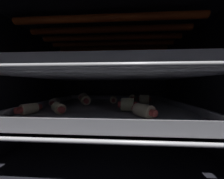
{
  "coord_description": "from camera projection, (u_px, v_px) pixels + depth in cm",
  "views": [
    {
      "loc": [
        2.98,
        -38.27,
        18.12
      ],
      "look_at": [
        0.0,
        8.38,
        16.27
      ],
      "focal_mm": 19.44,
      "sensor_mm": 36.0,
      "label": 1
    }
  ],
  "objects": [
    {
      "name": "ground_plane",
      "position": [
        110.0,
        143.0,
        0.39
      ],
      "size": [
        55.76,
        52.84,
        1.2
      ],
      "primitive_type": "cube",
      "color": "black"
    },
    {
      "name": "oven_wall_back",
      "position": [
        114.0,
        85.0,
        0.64
      ],
      "size": [
        55.76,
        1.2,
        35.76
      ],
      "primitive_type": "cube",
      "color": "black",
      "rests_on": "ground_plane"
    },
    {
      "name": "oven_wall_left",
      "position": [
        28.0,
        85.0,
        0.4
      ],
      "size": [
        1.2,
        50.44,
        35.76
      ],
      "primitive_type": "cube",
      "color": "black",
      "rests_on": "ground_plane"
    },
    {
      "name": "oven_wall_right",
      "position": [
        200.0,
        86.0,
        0.37
      ],
      "size": [
        1.2,
        50.44,
        35.76
      ],
      "primitive_type": "cube",
      "color": "black",
      "rests_on": "ground_plane"
    },
    {
      "name": "oven_ceiling",
      "position": [
        110.0,
        26.0,
        0.38
      ],
      "size": [
        55.76,
        52.84,
        1.2
      ],
      "primitive_type": "cube",
      "color": "black"
    },
    {
      "name": "heating_element",
      "position": [
        110.0,
        38.0,
        0.38
      ],
      "size": [
        42.69,
        23.85,
        1.66
      ],
      "color": "#F25919"
    },
    {
      "name": "oven_rack_lower",
      "position": [
        110.0,
        110.0,
        0.39
      ],
      "size": [
        50.86,
        49.43,
        0.66
      ],
      "color": "#B7B7BC"
    },
    {
      "name": "baking_tray_lower",
      "position": [
        110.0,
        107.0,
        0.39
      ],
      "size": [
        42.68,
        40.58,
        2.49
      ],
      "color": "gray",
      "rests_on": "oven_rack_lower"
    },
    {
      "name": "pig_in_blanket_lower_0",
      "position": [
        128.0,
        105.0,
        0.31
      ],
      "size": [
        5.02,
        3.84,
        3.38
      ],
      "rotation": [
        0.0,
        0.0,
        4.55
      ],
      "color": "beige",
      "rests_on": "baking_tray_lower"
    },
    {
      "name": "pig_in_blanket_lower_1",
      "position": [
        113.0,
        99.0,
        0.45
      ],
      "size": [
        2.73,
        6.34,
        2.51
      ],
      "rotation": [
        0.0,
        0.0,
        0.06
      ],
      "color": "beige",
      "rests_on": "baking_tray_lower"
    },
    {
      "name": "pig_in_blanket_lower_2",
      "position": [
        144.0,
        111.0,
        0.25
      ],
      "size": [
        4.61,
        5.93,
        2.72
      ],
      "rotation": [
        0.0,
        0.0,
        0.59
      ],
      "color": "beige",
      "rests_on": "baking_tray_lower"
    },
    {
      "name": "pig_in_blanket_lower_3",
      "position": [
        144.0,
        99.0,
        0.43
      ],
      "size": [
        4.81,
        3.88,
        3.23
      ],
      "rotation": [
        0.0,
        0.0,
        1.34
      ],
      "color": "beige",
      "rests_on": "baking_tray_lower"
    },
    {
      "name": "pig_in_blanket_lower_4",
      "position": [
        132.0,
        98.0,
        0.49
      ],
      "size": [
        3.03,
        5.2,
        2.76
      ],
      "rotation": [
        0.0,
        0.0,
        3.06
      ],
      "color": "beige",
      "rests_on": "baking_tray_lower"
    },
    {
      "name": "pig_in_blanket_lower_5",
      "position": [
        29.0,
        109.0,
        0.28
      ],
      "size": [
        3.48,
        5.66,
        2.42
      ],
      "rotation": [
        0.0,
        0.0,
        5.89
      ],
      "color": "beige",
      "rests_on": "baking_tray_lower"
    },
    {
      "name": "pig_in_blanket_lower_6",
      "position": [
        83.0,
        97.0,
        0.5
      ],
      "size": [
        3.48,
        5.37,
        3.34
      ],
      "rotation": [
        0.0,
        0.0,
        0.05
      ],
      "color": "beige",
      "rests_on": "baking_tray_lower"
    },
    {
      "name": "pig_in_blanket_lower_7",
      "position": [
        55.0,
        102.0,
        0.39
      ],
      "size": [
        2.98,
        5.65,
        2.45
      ],
      "rotation": [
        0.0,
        0.0,
        0.18
      ],
      "color": "beige",
      "rests_on": "baking_tray_lower"
    },
    {
      "name": "pig_in_blanket_lower_8",
      "position": [
        58.0,
        108.0,
        0.29
      ],
      "size": [
        5.11,
        5.59,
        2.42
      ],
      "rotation": [
        0.0,
        0.0,
        3.86
      ],
      "color": "beige",
      "rests_on": "baking_tray_lower"
    },
    {
      "name": "pig_in_blanket_lower_9",
      "position": [
        85.0,
        100.0,
        0.42
      ],
      "size": [
        4.47,
        6.08,
        3.09
      ],
      "rotation": [
        0.0,
        0.0,
        0.45
      ],
      "color": "beige",
      "rests_on": "baking_tray_lower"
    },
    {
      "name": "oven_rack_upper",
      "position": [
        110.0,
        77.0,
        0.38
      ],
      "size": [
        50.92,
        49.43,
        0.72
      ],
      "color": "#B7B7BC"
    },
    {
      "name": "baking_tray_upper",
      "position": [
        110.0,
        74.0,
        0.38
      ],
      "size": [
        42.68,
        40.58,
        2.13
      ],
      "color": "silver",
      "rests_on": "oven_rack_upper"
    },
    {
      "name": "pig_in_blanket_upper_0",
      "position": [
        131.0,
        70.0,
        0.4
      ],
      "size": [
        3.48,
        5.56,
        2.55
      ],
      "rotation": [
        0.0,
        0.0,
        2.81
      ],
      "color": "beige",
      "rests_on": "baking_tray_upper"
    },
    {
      "name": "pig_in_blanket_upper_1",
      "position": [
        107.0,
        67.0,
        0.35
      ],
      "size": [
        3.87,
        5.61,
        3.07
      ],
      "rotation": [
        0.0,
        0.0,
        3.46
      ],
      "color": "beige",
      "rests_on": "baking_tray_upper"
    },
    {
      "name": "pig_in_blanket_upper_2",
      "position": [
        111.0,
        72.0,
        0.48
      ],
      "size": [
        5.48,
        3.19,
        2.56
      ],
      "rotation": [
        0.0,
        0.0,
        1.75
      ],
      "color": "beige",
      "rests_on": "baking_tray_upper"
    },
    {
      "name": "pig_in_blanket_upper_3",
      "position": [
        85.0,
        72.0,
        0.51
      ],
      "size": [
        5.05,
        3.93,
        3.24
      ],
      "rotation": [
        0.0,
        0.0,
        4.46
      ],
      "color": "beige",
      "rests_on": "baking_tray_upper"
    },
    {
      "name": "pig_in_blanket_upper_4",
      "position": [
        95.0,
        68.0,
        0.37
      ],
      "size": [
        4.0,
        5.29,
        2.85
      ],
      "rotation": [
        0.0,
        0.0,
        2.63
      ],
      "color": "beige",
      "rests_on": "baking_tray_upper"
    },
    {
      "name": "pig_in_blanket_upper_5",
      "position": [
        115.0,
        69.0,
        0.43
      ],
      "size": [
        5.95,
        4.45,
        3.36
      ],
      "rotation": [
        0.0,
        0.0,
        5.08
      ],
      "color": "beige",
      "rests_on": "baking_tray_upper"
    },
    {
      "name": "pig_in_blanket_upper_6",
      "position": [
        97.0,
        69.0,
        0.42
      ],
      "size": [
        4.94,
        5.92,
        3.32
      ],
      "rotation": [
        0.0,
        0.0,
        5.71
      ],
      "color": "beige",
      "rests_on": "baking_tray_upper"
    },
    {
      "name": "pig_in_blanket_upper_7",
      "position": [
        140.0,
        72.0,
        0.51
      ],
      "size": [
        3.98,
        4.87,
        3.12
      ],
      "rotation": [
        0.0,
        0.0,
        5.88
      ],
      "color": "beige",
      "rests_on": "baking_tray_upper"
    },
    {
      "name": "pig_in_blanket_upper_8",
      "position": [
        76.0,
        71.0,
        0.43
      ],
      "size": [
        5.36,
        3.82,
        2.72
      ],
      "rotation": [
        0.0,
        0.0,
        1.92
      ],
      "color": "beige",
      "rests_on": "baking_tray_upper"
    },
    {
      "name": "pig_in_blanket_upper_9",
      "position": [
        169.0,
        62.0,
        0.26
      ],
      "size": [
        4.73,
        4.89,
        2.57
      ],
      "rotation": [
        0.0,
        0.0,
        3.9
      ],
      "color": "beige",
      "rests_on": "baking_tray_upper"
    },
    {
      "name": "pig_in_blanket_upper_10",
      "position": [
        75.0,
        73.0,
        0.53
      ],
      "size": [
        5.06,
        4.42,
        2.91
      ],
      "rotation": [
        0.0,
        0.0,
        5.34
      ],
      "color": "beige",
      "rests_on": "baking_tray_upper"
    }
  ]
}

